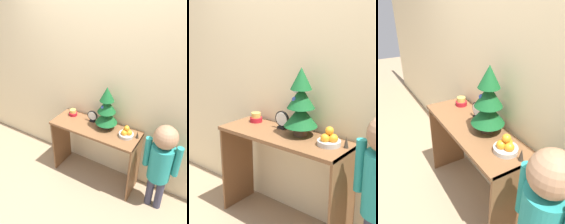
% 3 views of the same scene
% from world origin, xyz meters
% --- Properties ---
extents(ground_plane, '(12.00, 12.00, 0.00)m').
position_xyz_m(ground_plane, '(0.00, 0.00, 0.00)').
color(ground_plane, '#997F60').
extents(back_wall, '(7.00, 0.05, 2.50)m').
position_xyz_m(back_wall, '(0.00, 0.46, 1.25)').
color(back_wall, beige).
rests_on(back_wall, ground_plane).
extents(console_table, '(1.12, 0.41, 0.82)m').
position_xyz_m(console_table, '(0.00, 0.21, 0.62)').
color(console_table, brown).
rests_on(console_table, ground_plane).
extents(mini_tree, '(0.27, 0.27, 0.54)m').
position_xyz_m(mini_tree, '(0.12, 0.27, 1.08)').
color(mini_tree, '#4C3828').
rests_on(mini_tree, console_table).
extents(fruit_bowl, '(0.17, 0.17, 0.14)m').
position_xyz_m(fruit_bowl, '(0.40, 0.23, 0.86)').
color(fruit_bowl, '#B7B2A8').
rests_on(fruit_bowl, console_table).
extents(singing_bowl, '(0.11, 0.11, 0.08)m').
position_xyz_m(singing_bowl, '(-0.39, 0.30, 0.85)').
color(singing_bowl, '#AD1923').
rests_on(singing_bowl, console_table).
extents(desk_clock, '(0.13, 0.04, 0.15)m').
position_xyz_m(desk_clock, '(-0.09, 0.30, 0.89)').
color(desk_clock, black).
rests_on(desk_clock, console_table).
extents(figurine, '(0.04, 0.04, 0.09)m').
position_xyz_m(figurine, '(0.52, 0.27, 0.86)').
color(figurine, '#382D23').
rests_on(figurine, console_table).
extents(child_figure, '(0.39, 0.25, 1.15)m').
position_xyz_m(child_figure, '(0.85, 0.15, 0.73)').
color(child_figure, '#38384C').
rests_on(child_figure, ground_plane).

